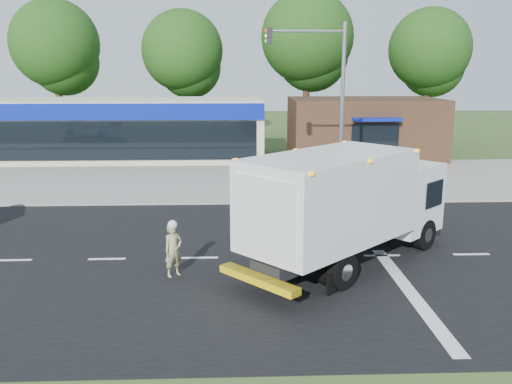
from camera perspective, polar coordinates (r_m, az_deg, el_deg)
ground at (r=17.92m, az=3.73°, el=-6.85°), size 120.00×120.00×0.00m
road_asphalt at (r=17.92m, az=3.73°, el=-6.83°), size 60.00×14.00×0.02m
sidewalk at (r=25.74m, az=1.89°, el=-0.51°), size 60.00×2.40×0.12m
parking_apron at (r=31.41m, az=1.16°, el=1.88°), size 60.00×9.00×0.02m
lane_markings at (r=16.86m, az=8.82°, el=-8.23°), size 55.20×7.00×0.01m
ems_box_truck at (r=16.88m, az=9.56°, el=-0.83°), size 7.72×7.43×3.63m
emergency_worker at (r=16.25m, az=-8.70°, el=-5.92°), size 0.70×0.67×1.72m
retail_strip_mall at (r=37.61m, az=-13.27°, el=6.48°), size 18.00×6.20×4.00m
brown_storefront at (r=38.00m, az=11.31°, el=6.62°), size 10.00×6.70×4.00m
traffic_signal_pole at (r=24.74m, az=7.61°, el=10.23°), size 3.51×0.25×8.00m
background_trees at (r=44.95m, az=-0.98°, el=14.69°), size 36.77×7.39×12.10m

